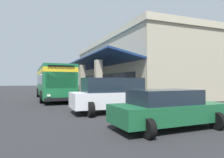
% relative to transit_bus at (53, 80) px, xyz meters
% --- Properties ---
extents(ground, '(120.00, 120.00, 0.00)m').
position_rel_transit_bus_xyz_m(ground, '(-2.20, 6.21, -1.85)').
color(ground, '#262628').
extents(curb_strip, '(27.57, 0.50, 0.12)m').
position_rel_transit_bus_xyz_m(curb_strip, '(-3.80, 2.98, -1.79)').
color(curb_strip, '#9E998E').
rests_on(curb_strip, ground).
extents(plaza_building, '(23.27, 16.55, 7.02)m').
position_rel_transit_bus_xyz_m(plaza_building, '(-3.80, 12.61, 1.66)').
color(plaza_building, '#B2A88E').
rests_on(plaza_building, ground).
extents(transit_bus, '(11.24, 2.93, 3.34)m').
position_rel_transit_bus_xyz_m(transit_bus, '(0.00, 0.00, 0.00)').
color(transit_bus, '#196638').
rests_on(transit_bus, ground).
extents(parked_suv_white, '(2.73, 4.81, 1.97)m').
position_rel_transit_bus_xyz_m(parked_suv_white, '(10.14, 2.35, -0.84)').
color(parked_suv_white, silver).
rests_on(parked_suv_white, ground).
extents(parked_sedan_green, '(2.53, 4.45, 1.47)m').
position_rel_transit_bus_xyz_m(parked_sedan_green, '(14.46, 2.81, -1.10)').
color(parked_sedan_green, '#195933').
rests_on(parked_sedan_green, ground).
extents(pedestrian, '(0.47, 0.65, 1.76)m').
position_rel_transit_bus_xyz_m(pedestrian, '(7.60, 2.90, -0.85)').
color(pedestrian, navy).
rests_on(pedestrian, ground).
extents(potted_palm, '(1.85, 1.57, 2.79)m').
position_rel_transit_bus_xyz_m(potted_palm, '(-10.36, 4.33, -1.08)').
color(potted_palm, brown).
rests_on(potted_palm, ground).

